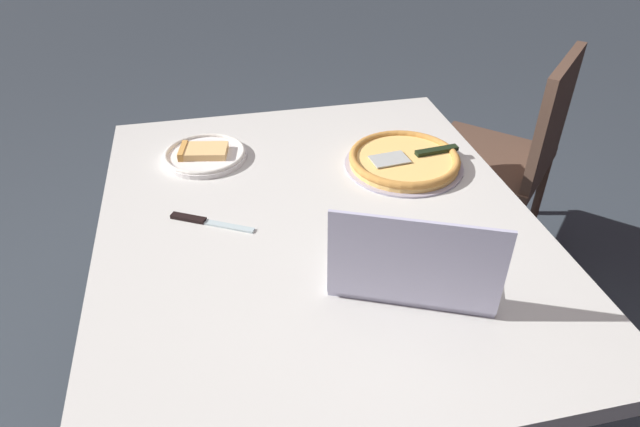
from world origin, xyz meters
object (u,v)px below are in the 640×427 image
at_px(laptop, 413,267).
at_px(pizza_plate, 204,154).
at_px(dining_table, 318,239).
at_px(table_knife, 204,221).
at_px(chair_near, 509,151).
at_px(pizza_tray, 404,160).

relative_size(laptop, pizza_plate, 1.64).
distance_m(laptop, pizza_plate, 0.77).
relative_size(dining_table, pizza_plate, 5.23).
relative_size(table_knife, chair_near, 0.22).
height_order(dining_table, table_knife, table_knife).
relative_size(pizza_tray, table_knife, 1.68).
relative_size(laptop, table_knife, 1.98).
bearing_deg(table_knife, laptop, -126.77).
bearing_deg(chair_near, pizza_tray, 123.56).
bearing_deg(pizza_tray, laptop, 162.64).
bearing_deg(laptop, dining_table, 28.02).
height_order(pizza_plate, chair_near, chair_near).
distance_m(table_knife, chair_near, 1.32).
distance_m(pizza_tray, table_knife, 0.60).
xyz_separation_m(pizza_tray, chair_near, (0.39, -0.59, -0.25)).
xyz_separation_m(pizza_plate, pizza_tray, (-0.17, -0.56, 0.01)).
height_order(dining_table, pizza_plate, pizza_plate).
height_order(laptop, chair_near, laptop).
bearing_deg(table_knife, chair_near, -64.86).
xyz_separation_m(laptop, table_knife, (0.32, 0.43, -0.04)).
relative_size(pizza_plate, pizza_tray, 0.72).
xyz_separation_m(dining_table, pizza_tray, (0.20, -0.30, 0.09)).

